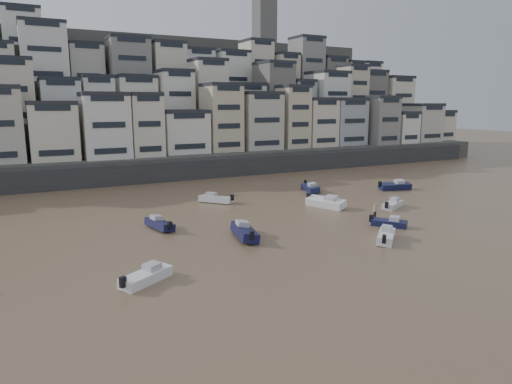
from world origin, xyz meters
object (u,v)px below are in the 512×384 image
boat_j (146,274)px  person_pink (375,211)px  boat_e (326,201)px  boat_i (310,187)px  boat_a (386,234)px  boat_b (389,222)px  boat_d (393,203)px  boat_c (245,231)px  boat_h (216,198)px  boat_g (395,185)px  boat_f (160,223)px

boat_j → person_pink: size_ratio=2.85×
boat_e → person_pink: 7.69m
boat_i → boat_e: bearing=-8.9°
boat_a → person_pink: 9.41m
boat_a → boat_j: size_ratio=1.02×
boat_b → person_pink: bearing=124.8°
boat_d → boat_c: bearing=160.9°
boat_j → person_pink: bearing=-17.5°
boat_a → boat_j: 24.21m
person_pink → boat_d: bearing=27.6°
boat_h → person_pink: (13.69, -16.99, 0.16)m
boat_d → boat_h: 23.94m
boat_b → boat_i: size_ratio=0.79×
boat_j → boat_b: bearing=-24.2°
boat_e → boat_i: boat_e is taller
boat_d → boat_i: size_ratio=0.89×
boat_b → boat_g: 23.50m
boat_a → boat_c: bearing=106.4°
boat_h → boat_i: 16.42m
boat_b → boat_i: 21.95m
boat_a → person_pink: (5.42, 7.69, 0.18)m
boat_d → person_pink: bearing=-179.4°
boat_i → person_pink: person_pink is taller
boat_i → boat_d: bearing=26.5°
boat_f → boat_g: boat_g is taller
boat_f → boat_h: boat_h is taller
boat_g → boat_i: (-12.83, 5.14, -0.05)m
boat_b → boat_j: boat_j is taller
boat_a → boat_e: boat_e is taller
boat_h → boat_j: size_ratio=1.06×
boat_f → boat_j: 15.56m
boat_a → boat_c: size_ratio=0.86×
boat_j → boat_f: bearing=39.0°
boat_d → boat_e: 8.83m
boat_e → boat_b: bearing=-16.7°
boat_g → boat_i: boat_g is taller
boat_g → boat_i: size_ratio=1.06×
boat_f → boat_h: 14.50m
boat_g → boat_e: bearing=-149.5°
boat_a → boat_d: boat_a is taller
boat_b → boat_d: size_ratio=0.89×
boat_d → boat_e: size_ratio=0.80×
boat_b → boat_g: (16.80, 16.44, 0.20)m
boat_j → boat_h: bearing=25.3°
boat_a → boat_h: bearing=66.1°
boat_g → person_pink: bearing=-127.0°
boat_d → boat_i: boat_i is taller
boat_h → boat_j: bearing=105.8°
boat_b → boat_c: bearing=-138.5°
boat_c → boat_a: bearing=-110.3°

